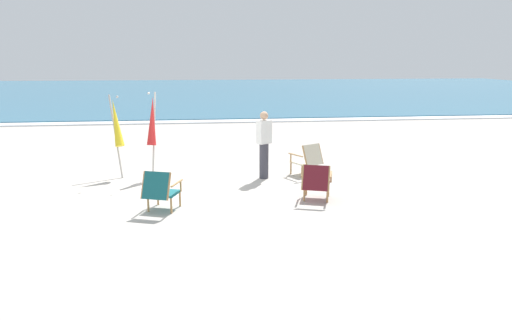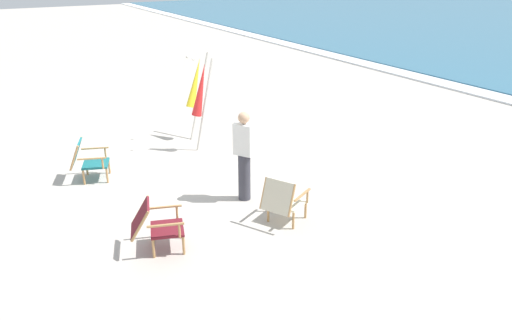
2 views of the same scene
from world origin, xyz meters
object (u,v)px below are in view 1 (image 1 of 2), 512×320
(person_near_chairs, at_px, (264,144))
(beach_chair_far_center, at_px, (160,190))
(umbrella_furled_yellow, at_px, (116,124))
(beach_chair_back_left, at_px, (308,159))
(beach_chair_back_right, at_px, (316,181))
(umbrella_furled_red, at_px, (152,122))

(person_near_chairs, bearing_deg, beach_chair_far_center, -135.67)
(beach_chair_far_center, height_order, umbrella_furled_yellow, umbrella_furled_yellow)
(beach_chair_back_left, bearing_deg, beach_chair_back_right, -98.39)
(beach_chair_far_center, xyz_separation_m, beach_chair_back_right, (3.09, 0.28, -0.01))
(beach_chair_back_left, distance_m, umbrella_furled_red, 3.88)
(beach_chair_back_right, bearing_deg, umbrella_furled_red, 145.87)
(beach_chair_back_left, bearing_deg, beach_chair_far_center, -145.55)
(beach_chair_far_center, distance_m, beach_chair_back_right, 3.10)
(beach_chair_far_center, distance_m, umbrella_furled_red, 2.81)
(beach_chair_far_center, relative_size, beach_chair_back_right, 0.93)
(beach_chair_back_right, bearing_deg, person_near_chairs, 112.47)
(beach_chair_far_center, bearing_deg, umbrella_furled_yellow, 113.53)
(beach_chair_back_right, height_order, umbrella_furled_yellow, umbrella_furled_yellow)
(beach_chair_back_right, xyz_separation_m, umbrella_furled_yellow, (-4.34, 2.60, 0.89))
(beach_chair_back_left, distance_m, beach_chair_back_right, 2.07)
(umbrella_furled_yellow, relative_size, person_near_chairs, 1.23)
(beach_chair_back_right, xyz_separation_m, umbrella_furled_red, (-3.45, 2.34, 0.95))
(beach_chair_back_left, height_order, person_near_chairs, person_near_chairs)
(beach_chair_far_center, bearing_deg, beach_chair_back_right, 5.19)
(beach_chair_back_left, height_order, umbrella_furled_yellow, umbrella_furled_yellow)
(beach_chair_back_right, xyz_separation_m, person_near_chairs, (-0.81, 1.95, 0.42))
(beach_chair_back_right, relative_size, umbrella_furled_red, 0.44)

